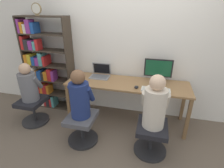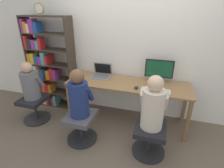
{
  "view_description": "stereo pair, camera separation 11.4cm",
  "coord_description": "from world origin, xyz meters",
  "px_view_note": "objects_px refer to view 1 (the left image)",
  "views": [
    {
      "loc": [
        0.4,
        -2.34,
        1.93
      ],
      "look_at": [
        -0.22,
        0.14,
        0.78
      ],
      "focal_mm": 28.0,
      "sensor_mm": 36.0,
      "label": 1
    },
    {
      "loc": [
        0.51,
        -2.31,
        1.93
      ],
      "look_at": [
        -0.22,
        0.14,
        0.78
      ],
      "focal_mm": 28.0,
      "sensor_mm": 36.0,
      "label": 2
    }
  ],
  "objects_px": {
    "office_chair_side": "(33,109)",
    "person_at_monitor": "(155,104)",
    "desktop_monitor": "(158,70)",
    "desk_clock": "(36,9)",
    "office_chair_right": "(82,126)",
    "bookshelf": "(43,68)",
    "office_chair_left": "(151,136)",
    "person_near_shelf": "(28,84)",
    "keyboard": "(156,90)",
    "person_at_laptop": "(80,96)",
    "laptop": "(100,74)"
  },
  "relations": [
    {
      "from": "office_chair_right",
      "to": "person_at_monitor",
      "type": "relative_size",
      "value": 0.64
    },
    {
      "from": "keyboard",
      "to": "bookshelf",
      "type": "bearing_deg",
      "value": 171.54
    },
    {
      "from": "office_chair_side",
      "to": "desk_clock",
      "type": "bearing_deg",
      "value": 87.34
    },
    {
      "from": "keyboard",
      "to": "office_chair_side",
      "type": "relative_size",
      "value": 0.92
    },
    {
      "from": "office_chair_right",
      "to": "person_at_monitor",
      "type": "xyz_separation_m",
      "value": [
        1.02,
        0.03,
        0.51
      ]
    },
    {
      "from": "laptop",
      "to": "person_at_laptop",
      "type": "bearing_deg",
      "value": -92.7
    },
    {
      "from": "office_chair_left",
      "to": "desktop_monitor",
      "type": "bearing_deg",
      "value": 89.26
    },
    {
      "from": "office_chair_left",
      "to": "office_chair_side",
      "type": "bearing_deg",
      "value": 174.1
    },
    {
      "from": "person_at_monitor",
      "to": "person_at_laptop",
      "type": "height_order",
      "value": "person_at_monitor"
    },
    {
      "from": "keyboard",
      "to": "person_near_shelf",
      "type": "bearing_deg",
      "value": -173.07
    },
    {
      "from": "laptop",
      "to": "bookshelf",
      "type": "height_order",
      "value": "bookshelf"
    },
    {
      "from": "office_chair_left",
      "to": "bookshelf",
      "type": "xyz_separation_m",
      "value": [
        -2.13,
        0.78,
        0.56
      ]
    },
    {
      "from": "laptop",
      "to": "office_chair_left",
      "type": "height_order",
      "value": "laptop"
    },
    {
      "from": "office_chair_right",
      "to": "office_chair_side",
      "type": "relative_size",
      "value": 1.0
    },
    {
      "from": "keyboard",
      "to": "person_near_shelf",
      "type": "distance_m",
      "value": 2.06
    },
    {
      "from": "office_chair_left",
      "to": "laptop",
      "type": "bearing_deg",
      "value": 140.73
    },
    {
      "from": "person_at_laptop",
      "to": "desk_clock",
      "type": "bearing_deg",
      "value": 143.36
    },
    {
      "from": "office_chair_right",
      "to": "bookshelf",
      "type": "distance_m",
      "value": 1.48
    },
    {
      "from": "office_chair_right",
      "to": "person_near_shelf",
      "type": "bearing_deg",
      "value": 166.55
    },
    {
      "from": "person_near_shelf",
      "to": "person_at_monitor",
      "type": "bearing_deg",
      "value": -5.88
    },
    {
      "from": "laptop",
      "to": "bookshelf",
      "type": "xyz_separation_m",
      "value": [
        -1.15,
        -0.02,
        0.02
      ]
    },
    {
      "from": "laptop",
      "to": "person_at_monitor",
      "type": "xyz_separation_m",
      "value": [
        0.98,
        -0.8,
        -0.02
      ]
    },
    {
      "from": "person_at_monitor",
      "to": "person_near_shelf",
      "type": "relative_size",
      "value": 1.12
    },
    {
      "from": "desktop_monitor",
      "to": "desk_clock",
      "type": "height_order",
      "value": "desk_clock"
    },
    {
      "from": "office_chair_left",
      "to": "person_at_monitor",
      "type": "height_order",
      "value": "person_at_monitor"
    },
    {
      "from": "desktop_monitor",
      "to": "bookshelf",
      "type": "xyz_separation_m",
      "value": [
        -2.14,
        -0.03,
        -0.13
      ]
    },
    {
      "from": "office_chair_side",
      "to": "person_at_monitor",
      "type": "bearing_deg",
      "value": -5.75
    },
    {
      "from": "desktop_monitor",
      "to": "laptop",
      "type": "height_order",
      "value": "desktop_monitor"
    },
    {
      "from": "person_at_laptop",
      "to": "desk_clock",
      "type": "relative_size",
      "value": 3.58
    },
    {
      "from": "office_chair_left",
      "to": "person_near_shelf",
      "type": "distance_m",
      "value": 2.11
    },
    {
      "from": "office_chair_left",
      "to": "person_at_laptop",
      "type": "distance_m",
      "value": 1.14
    },
    {
      "from": "desktop_monitor",
      "to": "laptop",
      "type": "relative_size",
      "value": 1.33
    },
    {
      "from": "person_near_shelf",
      "to": "person_at_laptop",
      "type": "bearing_deg",
      "value": -13.18
    },
    {
      "from": "office_chair_left",
      "to": "office_chair_side",
      "type": "distance_m",
      "value": 2.06
    },
    {
      "from": "laptop",
      "to": "office_chair_right",
      "type": "bearing_deg",
      "value": -92.68
    },
    {
      "from": "person_at_monitor",
      "to": "bookshelf",
      "type": "relative_size",
      "value": 0.41
    },
    {
      "from": "person_at_laptop",
      "to": "desk_clock",
      "type": "height_order",
      "value": "desk_clock"
    },
    {
      "from": "desktop_monitor",
      "to": "laptop",
      "type": "xyz_separation_m",
      "value": [
        -0.99,
        -0.01,
        -0.16
      ]
    },
    {
      "from": "desktop_monitor",
      "to": "keyboard",
      "type": "distance_m",
      "value": 0.4
    },
    {
      "from": "laptop",
      "to": "person_at_monitor",
      "type": "relative_size",
      "value": 0.47
    },
    {
      "from": "desktop_monitor",
      "to": "laptop",
      "type": "distance_m",
      "value": 1.01
    },
    {
      "from": "office_chair_left",
      "to": "bookshelf",
      "type": "bearing_deg",
      "value": 159.84
    },
    {
      "from": "bookshelf",
      "to": "person_near_shelf",
      "type": "distance_m",
      "value": 0.58
    },
    {
      "from": "office_chair_right",
      "to": "person_near_shelf",
      "type": "relative_size",
      "value": 0.72
    },
    {
      "from": "laptop",
      "to": "office_chair_right",
      "type": "distance_m",
      "value": 0.99
    },
    {
      "from": "keyboard",
      "to": "office_chair_left",
      "type": "bearing_deg",
      "value": -90.01
    },
    {
      "from": "laptop",
      "to": "desk_clock",
      "type": "xyz_separation_m",
      "value": [
        -1.04,
        -0.08,
        1.08
      ]
    },
    {
      "from": "desk_clock",
      "to": "office_chair_side",
      "type": "relative_size",
      "value": 0.43
    },
    {
      "from": "desktop_monitor",
      "to": "office_chair_left",
      "type": "height_order",
      "value": "desktop_monitor"
    },
    {
      "from": "desktop_monitor",
      "to": "person_near_shelf",
      "type": "distance_m",
      "value": 2.15
    }
  ]
}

